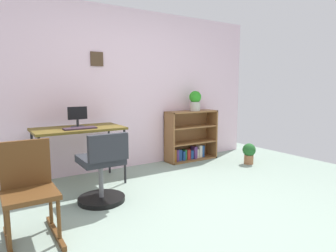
{
  "coord_description": "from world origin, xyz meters",
  "views": [
    {
      "loc": [
        -1.76,
        -2.08,
        1.28
      ],
      "look_at": [
        0.41,
        1.29,
        0.73
      ],
      "focal_mm": 31.31,
      "sensor_mm": 36.0,
      "label": 1
    }
  ],
  "objects_px": {
    "keyboard": "(80,128)",
    "potted_plant_floor": "(249,152)",
    "rocking_chair": "(29,189)",
    "bookshelf_low": "(189,138)",
    "monitor": "(78,117)",
    "office_chair": "(102,172)",
    "potted_plant_on_shelf": "(195,100)",
    "desk": "(78,132)"
  },
  "relations": [
    {
      "from": "monitor",
      "to": "keyboard",
      "type": "distance_m",
      "value": 0.22
    },
    {
      "from": "monitor",
      "to": "keyboard",
      "type": "height_order",
      "value": "monitor"
    },
    {
      "from": "desk",
      "to": "rocking_chair",
      "type": "distance_m",
      "value": 1.39
    },
    {
      "from": "desk",
      "to": "rocking_chair",
      "type": "xyz_separation_m",
      "value": [
        -0.75,
        -1.14,
        -0.27
      ]
    },
    {
      "from": "desk",
      "to": "rocking_chair",
      "type": "height_order",
      "value": "rocking_chair"
    },
    {
      "from": "keyboard",
      "to": "rocking_chair",
      "type": "height_order",
      "value": "rocking_chair"
    },
    {
      "from": "keyboard",
      "to": "potted_plant_on_shelf",
      "type": "xyz_separation_m",
      "value": [
        2.09,
        0.36,
        0.28
      ]
    },
    {
      "from": "monitor",
      "to": "potted_plant_floor",
      "type": "height_order",
      "value": "monitor"
    },
    {
      "from": "rocking_chair",
      "to": "bookshelf_low",
      "type": "relative_size",
      "value": 0.87
    },
    {
      "from": "potted_plant_floor",
      "to": "potted_plant_on_shelf",
      "type": "bearing_deg",
      "value": 128.46
    },
    {
      "from": "keyboard",
      "to": "potted_plant_floor",
      "type": "bearing_deg",
      "value": -7.75
    },
    {
      "from": "office_chair",
      "to": "rocking_chair",
      "type": "xyz_separation_m",
      "value": [
        -0.78,
        -0.38,
        0.07
      ]
    },
    {
      "from": "rocking_chair",
      "to": "bookshelf_low",
      "type": "distance_m",
      "value": 3.1
    },
    {
      "from": "monitor",
      "to": "rocking_chair",
      "type": "bearing_deg",
      "value": -122.46
    },
    {
      "from": "rocking_chair",
      "to": "bookshelf_low",
      "type": "height_order",
      "value": "bookshelf_low"
    },
    {
      "from": "rocking_chair",
      "to": "potted_plant_on_shelf",
      "type": "xyz_separation_m",
      "value": [
        2.82,
        1.37,
        0.62
      ]
    },
    {
      "from": "bookshelf_low",
      "to": "office_chair",
      "type": "bearing_deg",
      "value": -152.06
    },
    {
      "from": "rocking_chair",
      "to": "potted_plant_floor",
      "type": "height_order",
      "value": "rocking_chair"
    },
    {
      "from": "rocking_chair",
      "to": "potted_plant_floor",
      "type": "relative_size",
      "value": 2.4
    },
    {
      "from": "desk",
      "to": "rocking_chair",
      "type": "bearing_deg",
      "value": -123.22
    },
    {
      "from": "keyboard",
      "to": "bookshelf_low",
      "type": "bearing_deg",
      "value": 11.71
    },
    {
      "from": "office_chair",
      "to": "desk",
      "type": "bearing_deg",
      "value": 92.28
    },
    {
      "from": "keyboard",
      "to": "desk",
      "type": "bearing_deg",
      "value": 83.95
    },
    {
      "from": "office_chair",
      "to": "bookshelf_low",
      "type": "relative_size",
      "value": 0.85
    },
    {
      "from": "desk",
      "to": "monitor",
      "type": "relative_size",
      "value": 4.19
    },
    {
      "from": "rocking_chair",
      "to": "potted_plant_on_shelf",
      "type": "relative_size",
      "value": 2.42
    },
    {
      "from": "monitor",
      "to": "keyboard",
      "type": "bearing_deg",
      "value": -97.96
    },
    {
      "from": "rocking_chair",
      "to": "bookshelf_low",
      "type": "bearing_deg",
      "value": 27.46
    },
    {
      "from": "potted_plant_floor",
      "to": "rocking_chair",
      "type": "bearing_deg",
      "value": -169.18
    },
    {
      "from": "rocking_chair",
      "to": "potted_plant_floor",
      "type": "xyz_separation_m",
      "value": [
        3.4,
        0.65,
        -0.23
      ]
    },
    {
      "from": "keyboard",
      "to": "office_chair",
      "type": "xyz_separation_m",
      "value": [
        0.04,
        -0.63,
        -0.41
      ]
    },
    {
      "from": "bookshelf_low",
      "to": "rocking_chair",
      "type": "bearing_deg",
      "value": -152.54
    },
    {
      "from": "keyboard",
      "to": "rocking_chair",
      "type": "distance_m",
      "value": 1.3
    },
    {
      "from": "keyboard",
      "to": "monitor",
      "type": "bearing_deg",
      "value": 82.04
    },
    {
      "from": "keyboard",
      "to": "office_chair",
      "type": "distance_m",
      "value": 0.75
    },
    {
      "from": "desk",
      "to": "potted_plant_on_shelf",
      "type": "distance_m",
      "value": 2.12
    },
    {
      "from": "desk",
      "to": "potted_plant_floor",
      "type": "xyz_separation_m",
      "value": [
        2.65,
        -0.49,
        -0.5
      ]
    },
    {
      "from": "potted_plant_on_shelf",
      "to": "keyboard",
      "type": "bearing_deg",
      "value": -170.2
    },
    {
      "from": "monitor",
      "to": "potted_plant_on_shelf",
      "type": "height_order",
      "value": "potted_plant_on_shelf"
    },
    {
      "from": "monitor",
      "to": "office_chair",
      "type": "distance_m",
      "value": 0.97
    },
    {
      "from": "potted_plant_on_shelf",
      "to": "potted_plant_floor",
      "type": "bearing_deg",
      "value": -51.54
    },
    {
      "from": "potted_plant_on_shelf",
      "to": "office_chair",
      "type": "bearing_deg",
      "value": -154.2
    }
  ]
}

